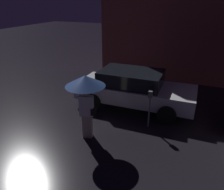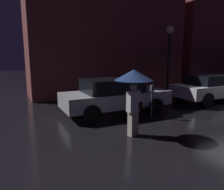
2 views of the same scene
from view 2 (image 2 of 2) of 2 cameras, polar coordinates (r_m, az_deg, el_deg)
name	(u,v)px [view 2 (image 2 of 2)]	position (r m, az deg, el deg)	size (l,w,h in m)	color
building_facade_left	(108,38)	(14.37, -1.16, 14.72)	(9.82, 3.00, 6.95)	brown
building_facade_right	(206,42)	(19.65, 23.37, 12.51)	(6.09, 3.00, 6.77)	brown
parked_car_silver	(115,95)	(9.14, 0.77, -0.03)	(4.53, 1.99, 1.45)	#B7B7BF
parked_car_white	(211,87)	(12.46, 24.40, 1.87)	(4.23, 2.03, 1.42)	silver
pedestrian_with_umbrella	(134,82)	(6.43, 5.69, 3.43)	(1.15, 1.15, 2.02)	beige
parking_meter	(152,98)	(8.50, 10.35, -0.76)	(0.12, 0.10, 1.30)	#4C5154
street_lamp_near	(169,45)	(13.43, 14.75, 12.59)	(0.46, 0.46, 4.07)	black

